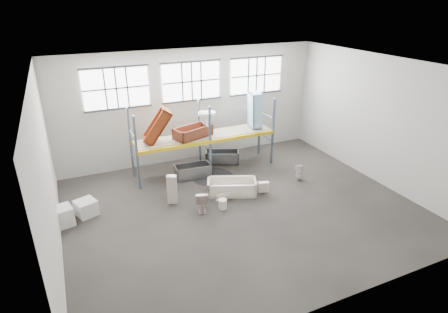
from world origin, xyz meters
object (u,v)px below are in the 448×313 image
toilet_beige (202,200)px  toilet_white (300,172)px  bathtub_beige (232,187)px  rust_tub_flat (193,132)px  blue_tub_upright (255,110)px  carton_near (61,217)px  cistern_tall (172,189)px  steel_tub_right (222,157)px  steel_tub_left (193,171)px  bucket (223,204)px

toilet_beige → toilet_white: 4.54m
bathtub_beige → rust_tub_flat: rust_tub_flat is taller
bathtub_beige → blue_tub_upright: (2.26, 2.45, 2.12)m
rust_tub_flat → carton_near: size_ratio=2.15×
cistern_tall → steel_tub_right: cistern_tall is taller
steel_tub_left → steel_tub_right: size_ratio=1.00×
blue_tub_upright → carton_near: (-8.33, -2.09, -2.07)m
cistern_tall → carton_near: size_ratio=1.46×
cistern_tall → steel_tub_left: 2.20m
steel_tub_right → bathtub_beige: bearing=-106.8°
rust_tub_flat → bucket: rust_tub_flat is taller
blue_tub_upright → bathtub_beige: bearing=-132.7°
bucket → steel_tub_left: bearing=92.4°
bathtub_beige → bucket: (-0.77, -0.87, -0.09)m
toilet_beige → blue_tub_upright: 5.25m
steel_tub_left → blue_tub_upright: (3.15, 0.51, 2.12)m
cistern_tall → toilet_beige: bearing=-24.5°
bathtub_beige → steel_tub_left: (-0.88, 1.94, -0.00)m
toilet_white → steel_tub_left: bearing=-139.1°
bathtub_beige → blue_tub_upright: bearing=69.7°
steel_tub_left → bucket: 2.82m
bathtub_beige → rust_tub_flat: size_ratio=1.16×
cistern_tall → rust_tub_flat: bearing=77.0°
toilet_white → steel_tub_left: toilet_white is taller
steel_tub_right → blue_tub_upright: blue_tub_upright is taller
cistern_tall → rust_tub_flat: (1.63, 2.17, 1.27)m
toilet_beige → cistern_tall: cistern_tall is taller
steel_tub_right → carton_near: size_ratio=2.00×
toilet_beige → cistern_tall: size_ratio=0.71×
toilet_white → steel_tub_right: size_ratio=0.46×
steel_tub_left → toilet_beige: bearing=-102.9°
bucket → carton_near: 5.44m
toilet_beige → bucket: 0.77m
blue_tub_upright → toilet_beige: bearing=-140.4°
rust_tub_flat → bucket: bearing=-92.1°
rust_tub_flat → carton_near: bearing=-159.1°
bathtub_beige → steel_tub_right: (0.85, 2.80, 0.00)m
bucket → blue_tub_upright: bearing=47.6°
toilet_beige → bucket: toilet_beige is taller
blue_tub_upright → rust_tub_flat: bearing=-179.5°
carton_near → rust_tub_flat: bearing=20.9°
cistern_tall → blue_tub_upright: (4.54, 2.19, 1.85)m
toilet_beige → steel_tub_right: (2.32, 3.44, -0.11)m
toilet_beige → rust_tub_flat: size_ratio=0.48×
toilet_white → rust_tub_flat: bearing=-146.0°
steel_tub_right → rust_tub_flat: 2.18m
steel_tub_left → carton_near: size_ratio=1.99×
cistern_tall → steel_tub_left: cistern_tall is taller
bathtub_beige → blue_tub_upright: blue_tub_upright is taller
toilet_beige → steel_tub_right: 4.15m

